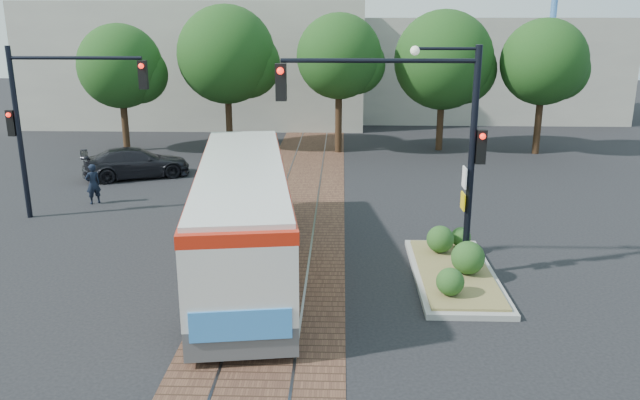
{
  "coord_description": "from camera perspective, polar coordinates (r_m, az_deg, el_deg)",
  "views": [
    {
      "loc": [
        1.67,
        -16.99,
        6.77
      ],
      "look_at": [
        1.04,
        1.02,
        1.6
      ],
      "focal_mm": 35.0,
      "sensor_mm": 36.0,
      "label": 1
    }
  ],
  "objects": [
    {
      "name": "ground",
      "position": [
        18.36,
        -3.38,
        -5.66
      ],
      "size": [
        120.0,
        120.0,
        0.0
      ],
      "primitive_type": "plane",
      "color": "black",
      "rests_on": "ground"
    },
    {
      "name": "trackbed",
      "position": [
        22.11,
        -2.43,
        -1.82
      ],
      "size": [
        3.6,
        40.0,
        0.02
      ],
      "color": "brown",
      "rests_on": "ground"
    },
    {
      "name": "tree_row",
      "position": [
        33.46,
        1.25,
        12.72
      ],
      "size": [
        26.4,
        5.6,
        7.67
      ],
      "color": "#382314",
      "rests_on": "ground"
    },
    {
      "name": "warehouses",
      "position": [
        45.88,
        -0.76,
        12.32
      ],
      "size": [
        40.0,
        13.0,
        8.0
      ],
      "color": "#ADA899",
      "rests_on": "ground"
    },
    {
      "name": "city_bus",
      "position": [
        17.67,
        -7.07,
        -0.92
      ],
      "size": [
        3.93,
        11.38,
        2.99
      ],
      "rotation": [
        0.0,
        0.0,
        0.14
      ],
      "color": "#48484B",
      "rests_on": "ground"
    },
    {
      "name": "traffic_island",
      "position": [
        17.61,
        12.22,
        -5.82
      ],
      "size": [
        2.2,
        5.2,
        1.13
      ],
      "color": "gray",
      "rests_on": "ground"
    },
    {
      "name": "signal_pole_main",
      "position": [
        16.53,
        9.66,
        6.69
      ],
      "size": [
        5.49,
        0.46,
        6.0
      ],
      "color": "black",
      "rests_on": "ground"
    },
    {
      "name": "signal_pole_left",
      "position": [
        23.44,
        -23.59,
        7.57
      ],
      "size": [
        4.99,
        0.34,
        6.0
      ],
      "color": "black",
      "rests_on": "ground"
    },
    {
      "name": "officer",
      "position": [
        25.42,
        -20.04,
        1.39
      ],
      "size": [
        0.67,
        0.66,
        1.56
      ],
      "primitive_type": "imported",
      "rotation": [
        0.0,
        0.0,
        3.87
      ],
      "color": "black",
      "rests_on": "ground"
    },
    {
      "name": "parked_car",
      "position": [
        29.19,
        -16.45,
        3.3
      ],
      "size": [
        5.0,
        3.55,
        1.35
      ],
      "primitive_type": "imported",
      "rotation": [
        0.0,
        0.0,
        1.97
      ],
      "color": "black",
      "rests_on": "ground"
    }
  ]
}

